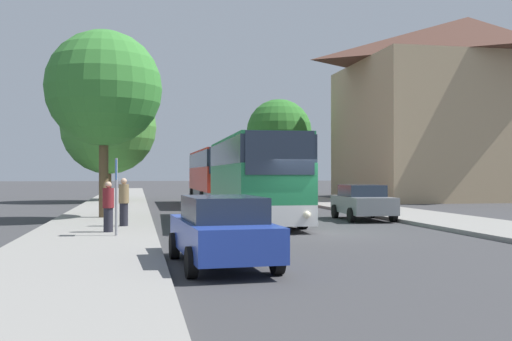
# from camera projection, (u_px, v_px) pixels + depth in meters

# --- Properties ---
(ground_plane) EXTENTS (300.00, 300.00, 0.00)m
(ground_plane) POSITION_uv_depth(u_px,v_px,m) (309.00, 234.00, 19.89)
(ground_plane) COLOR #38383A
(ground_plane) RESTS_ON ground
(sidewalk_left) EXTENTS (4.00, 120.00, 0.15)m
(sidewalk_left) POSITION_uv_depth(u_px,v_px,m) (91.00, 236.00, 18.53)
(sidewalk_left) COLOR gray
(sidewalk_left) RESTS_ON ground_plane
(sidewalk_right) EXTENTS (4.00, 120.00, 0.15)m
(sidewalk_right) POSITION_uv_depth(u_px,v_px,m) (498.00, 228.00, 21.25)
(sidewalk_right) COLOR gray
(sidewalk_right) RESTS_ON ground_plane
(building_right_background) EXTENTS (18.55, 13.04, 14.54)m
(building_right_background) POSITION_uv_depth(u_px,v_px,m) (468.00, 108.00, 47.64)
(building_right_background) COLOR tan
(building_right_background) RESTS_ON ground_plane
(bus_front) EXTENTS (3.08, 10.98, 3.46)m
(bus_front) POSITION_uv_depth(u_px,v_px,m) (253.00, 178.00, 24.89)
(bus_front) COLOR silver
(bus_front) RESTS_ON ground_plane
(bus_middle) EXTENTS (2.75, 11.58, 3.49)m
(bus_middle) POSITION_uv_depth(u_px,v_px,m) (216.00, 176.00, 38.19)
(bus_middle) COLOR gray
(bus_middle) RESTS_ON ground_plane
(parked_car_left_curb) EXTENTS (2.12, 4.55, 1.53)m
(parked_car_left_curb) POSITION_uv_depth(u_px,v_px,m) (222.00, 230.00, 13.03)
(parked_car_left_curb) COLOR #233D9E
(parked_car_left_curb) RESTS_ON ground_plane
(parked_car_right_near) EXTENTS (2.19, 4.08, 1.53)m
(parked_car_right_near) POSITION_uv_depth(u_px,v_px,m) (363.00, 202.00, 26.08)
(parked_car_right_near) COLOR slate
(parked_car_right_near) RESTS_ON ground_plane
(bus_stop_sign) EXTENTS (0.08, 0.45, 2.34)m
(bus_stop_sign) POSITION_uv_depth(u_px,v_px,m) (116.00, 187.00, 18.09)
(bus_stop_sign) COLOR gray
(bus_stop_sign) RESTS_ON sidewalk_left
(pedestrian_waiting_near) EXTENTS (0.36, 0.36, 1.62)m
(pedestrian_waiting_near) POSITION_uv_depth(u_px,v_px,m) (108.00, 207.00, 19.20)
(pedestrian_waiting_near) COLOR #23232D
(pedestrian_waiting_near) RESTS_ON sidewalk_left
(pedestrian_waiting_far) EXTENTS (0.36, 0.36, 1.71)m
(pedestrian_waiting_far) POSITION_uv_depth(u_px,v_px,m) (124.00, 202.00, 21.39)
(pedestrian_waiting_far) COLOR #23232D
(pedestrian_waiting_far) RESTS_ON sidewalk_left
(tree_left_near) EXTENTS (6.72, 6.72, 8.57)m
(tree_left_near) POSITION_uv_depth(u_px,v_px,m) (109.00, 127.00, 42.60)
(tree_left_near) COLOR brown
(tree_left_near) RESTS_ON sidewalk_left
(tree_left_far) EXTENTS (4.98, 4.98, 8.04)m
(tree_left_far) POSITION_uv_depth(u_px,v_px,m) (104.00, 89.00, 25.74)
(tree_left_far) COLOR brown
(tree_left_far) RESTS_ON sidewalk_left
(tree_right_near) EXTENTS (5.89, 5.89, 8.62)m
(tree_right_near) POSITION_uv_depth(u_px,v_px,m) (279.00, 132.00, 54.08)
(tree_right_near) COLOR #513D23
(tree_right_near) RESTS_ON sidewalk_right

